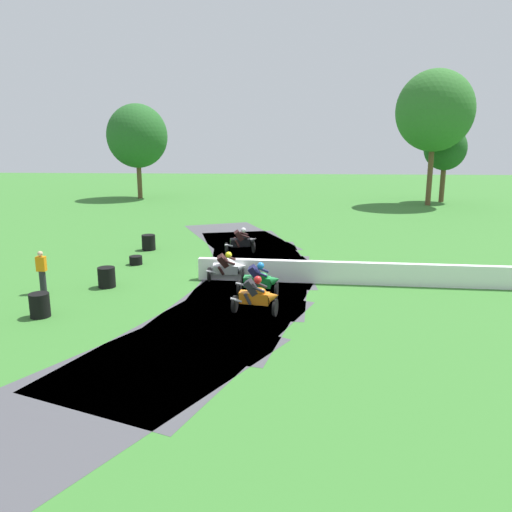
% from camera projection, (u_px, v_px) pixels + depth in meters
% --- Properties ---
extents(ground_plane, '(120.00, 120.00, 0.00)m').
position_uv_depth(ground_plane, '(255.00, 281.00, 21.23)').
color(ground_plane, '#38752D').
extents(track_asphalt, '(9.59, 28.84, 0.01)m').
position_uv_depth(track_asphalt, '(231.00, 280.00, 21.34)').
color(track_asphalt, '#47474C').
rests_on(track_asphalt, ground).
extents(safety_barrier, '(16.33, 1.24, 0.90)m').
position_uv_depth(safety_barrier, '(400.00, 274.00, 20.46)').
color(safety_barrier, white).
rests_on(safety_barrier, ground).
extents(motorcycle_lead_orange, '(1.71, 0.97, 1.42)m').
position_uv_depth(motorcycle_lead_orange, '(256.00, 296.00, 17.01)').
color(motorcycle_lead_orange, black).
rests_on(motorcycle_lead_orange, ground).
extents(motorcycle_chase_green, '(1.70, 0.87, 1.43)m').
position_uv_depth(motorcycle_chase_green, '(259.00, 280.00, 18.90)').
color(motorcycle_chase_green, black).
rests_on(motorcycle_chase_green, ground).
extents(motorcycle_trailing_white, '(1.68, 0.88, 1.42)m').
position_uv_depth(motorcycle_trailing_white, '(228.00, 267.00, 20.83)').
color(motorcycle_trailing_white, black).
rests_on(motorcycle_trailing_white, ground).
extents(motorcycle_fourth_black, '(1.72, 1.08, 1.43)m').
position_uv_depth(motorcycle_fourth_black, '(242.00, 241.00, 25.87)').
color(motorcycle_fourth_black, black).
rests_on(motorcycle_fourth_black, ground).
extents(tire_stack_near, '(0.65, 0.65, 0.80)m').
position_uv_depth(tire_stack_near, '(40.00, 305.00, 16.92)').
color(tire_stack_near, black).
rests_on(tire_stack_near, ground).
extents(tire_stack_mid_a, '(0.68, 0.68, 0.80)m').
position_uv_depth(tire_stack_mid_a, '(107.00, 277.00, 20.25)').
color(tire_stack_mid_a, black).
rests_on(tire_stack_mid_a, ground).
extents(tire_stack_mid_b, '(0.59, 0.59, 0.40)m').
position_uv_depth(tire_stack_mid_b, '(136.00, 260.00, 23.83)').
color(tire_stack_mid_b, black).
rests_on(tire_stack_mid_b, ground).
extents(tire_stack_far, '(0.70, 0.70, 0.80)m').
position_uv_depth(tire_stack_far, '(149.00, 242.00, 26.82)').
color(tire_stack_far, black).
rests_on(tire_stack_far, ground).
extents(track_marshal, '(0.34, 0.24, 1.63)m').
position_uv_depth(track_marshal, '(42.00, 272.00, 19.40)').
color(track_marshal, '#232328').
rests_on(track_marshal, ground).
extents(tree_far_left, '(5.56, 5.56, 8.71)m').
position_uv_depth(tree_far_left, '(137.00, 136.00, 47.59)').
color(tree_far_left, brown).
rests_on(tree_far_left, ground).
extents(tree_far_right, '(6.34, 6.34, 11.15)m').
position_uv_depth(tree_far_right, '(435.00, 111.00, 42.30)').
color(tree_far_right, brown).
rests_on(tree_far_right, ground).
extents(tree_mid_rise, '(3.67, 3.67, 6.67)m').
position_uv_depth(tree_mid_rise, '(445.00, 149.00, 45.14)').
color(tree_mid_rise, brown).
rests_on(tree_mid_rise, ground).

